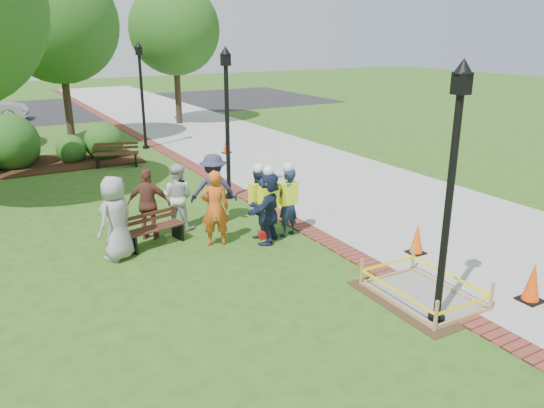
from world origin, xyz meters
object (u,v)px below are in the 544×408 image
bench_near (155,235)px  cone_front (532,283)px  wet_concrete_pad (423,286)px  lamp_near (451,178)px  hivis_worker_a (268,204)px  hivis_worker_c (259,200)px  hivis_worker_b (288,200)px

bench_near → cone_front: size_ratio=1.87×
wet_concrete_pad → lamp_near: (-0.40, -0.72, 2.25)m
hivis_worker_a → bench_near: bearing=154.6°
wet_concrete_pad → cone_front: cone_front is taller
lamp_near → hivis_worker_c: (-0.70, 4.91, -1.60)m
cone_front → hivis_worker_b: 5.39m
cone_front → hivis_worker_c: hivis_worker_c is taller
bench_near → hivis_worker_c: 2.49m
hivis_worker_b → hivis_worker_a: bearing=-168.9°
bench_near → hivis_worker_a: size_ratio=0.78×
lamp_near → hivis_worker_b: size_ratio=2.38×
wet_concrete_pad → hivis_worker_a: bearing=106.1°
hivis_worker_c → lamp_near: bearing=-81.9°
hivis_worker_a → hivis_worker_c: bearing=91.5°
hivis_worker_b → lamp_near: bearing=-88.7°
bench_near → cone_front: 7.74m
wet_concrete_pad → hivis_worker_a: 3.97m
bench_near → hivis_worker_b: bearing=-18.8°
hivis_worker_c → hivis_worker_a: bearing=-88.5°
lamp_near → hivis_worker_c: size_ratio=2.41×
cone_front → hivis_worker_c: bearing=116.7°
hivis_worker_b → cone_front: bearing=-67.4°
cone_front → hivis_worker_c: size_ratio=0.43×
wet_concrete_pad → hivis_worker_b: bearing=97.4°
cone_front → hivis_worker_a: size_ratio=0.42×
wet_concrete_pad → cone_front: 1.90m
hivis_worker_a → hivis_worker_b: (0.58, 0.11, -0.01)m
lamp_near → hivis_worker_a: 4.79m
hivis_worker_c → hivis_worker_b: bearing=-28.5°
bench_near → lamp_near: lamp_near is taller
hivis_worker_a → cone_front: bearing=-61.4°
lamp_near → bench_near: bearing=118.4°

